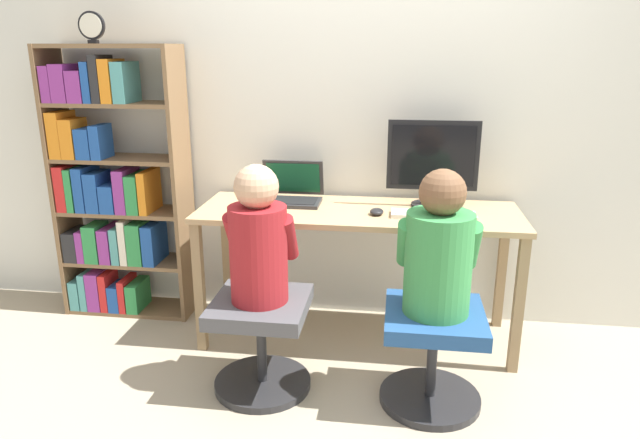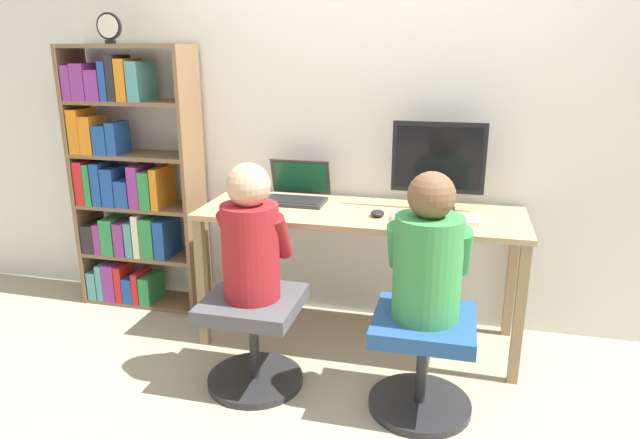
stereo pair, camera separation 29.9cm
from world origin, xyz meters
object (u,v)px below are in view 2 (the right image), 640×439
Objects in this scene: office_chair_right at (254,332)px; desk_clock at (109,27)px; desktop_monitor at (438,165)px; person_at_laptop at (251,238)px; bookshelf at (126,185)px; keyboard at (435,218)px; person_at_monitor at (428,255)px; laptop at (296,193)px; office_chair_left at (422,354)px.

desk_clock is at bearing 148.01° from office_chair_right.
desktop_monitor reaches higher than person_at_laptop.
bookshelf is at bearing 146.47° from office_chair_right.
desktop_monitor is at bearing 91.97° from keyboard.
desktop_monitor is 0.76m from person_at_monitor.
desktop_monitor reaches higher than laptop.
person_at_monitor is (-0.00, 0.00, 0.48)m from office_chair_left.
person_at_monitor is (0.81, -0.01, 0.48)m from office_chair_right.
person_at_monitor is at bearing -21.00° from bookshelf.
office_chair_left is (0.01, -0.72, -0.73)m from desktop_monitor.
office_chair_left is at bearing -19.81° from desk_clock.
laptop is at bearing 138.31° from office_chair_left.
bookshelf is (-1.09, 0.72, 0.51)m from office_chair_right.
desk_clock is at bearing -63.80° from bookshelf.
laptop is 0.69m from person_at_laptop.
office_chair_left is 2.46m from desk_clock.
bookshelf reaches higher than person_at_laptop.
bookshelf is at bearing 116.20° from desk_clock.
office_chair_right is at bearing -148.59° from keyboard.
desk_clock is at bearing -178.67° from desktop_monitor.
office_chair_left is 0.73× the size of person_at_laptop.
desktop_monitor is 1.04× the size of office_chair_left.
office_chair_right is 0.29× the size of bookshelf.
keyboard is (0.01, -0.21, -0.23)m from desktop_monitor.
desk_clock reaches higher than keyboard.
desk_clock is (-1.88, 0.17, 0.95)m from keyboard.
laptop is at bearing 138.49° from person_at_monitor.
bookshelf is at bearing 159.00° from person_at_monitor.
bookshelf reaches higher than office_chair_right.
desk_clock is (-1.88, 0.67, 0.97)m from person_at_monitor.
bookshelf is 0.94m from desk_clock.
office_chair_right is at bearing 179.11° from office_chair_left.
desktop_monitor is 1.02m from office_chair_left.
person_at_laptop is at bearing -91.80° from laptop.
person_at_monitor is at bearing -19.69° from desk_clock.
person_at_laptop is at bearing 178.82° from office_chair_left.
person_at_laptop is at bearing 179.13° from person_at_monitor.
keyboard is at bearing -5.03° from desk_clock.
desk_clock is (0.03, -0.06, 0.94)m from bookshelf.
person_at_laptop is at bearing -31.82° from desk_clock.
office_chair_right is 1.40m from bookshelf.
bookshelf is at bearing 173.26° from keyboard.
person_at_laptop is 1.58m from desk_clock.
desk_clock reaches higher than person_at_laptop.
person_at_laptop is (-0.82, -0.49, -0.02)m from keyboard.
bookshelf reaches higher than laptop.
desk_clock is (-1.06, 0.66, 1.44)m from office_chair_right.
desktop_monitor is 1.40× the size of laptop.
bookshelf reaches higher than office_chair_left.
bookshelf is 9.62× the size of desk_clock.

